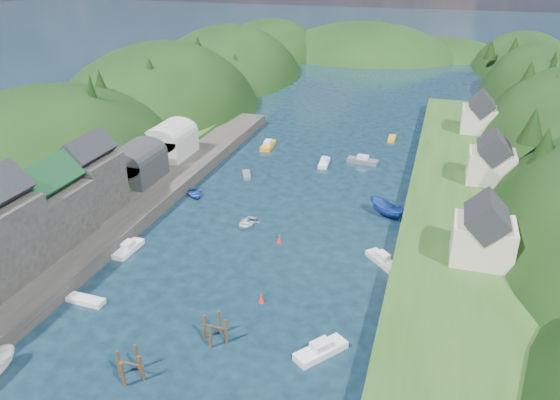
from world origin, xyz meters
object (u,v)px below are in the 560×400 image
(piling_cluster_far, at_px, (215,331))
(channel_buoy_far, at_px, (279,239))
(channel_buoy_near, at_px, (261,299))
(piling_cluster_near, at_px, (130,368))

(piling_cluster_far, bearing_deg, channel_buoy_far, 89.32)
(piling_cluster_far, distance_m, channel_buoy_far, 21.48)
(channel_buoy_near, bearing_deg, piling_cluster_far, -107.35)
(piling_cluster_far, distance_m, channel_buoy_near, 7.97)
(piling_cluster_near, relative_size, piling_cluster_far, 1.02)
(piling_cluster_near, xyz_separation_m, channel_buoy_far, (5.68, 28.73, -0.66))
(piling_cluster_near, relative_size, channel_buoy_far, 3.11)
(piling_cluster_far, relative_size, channel_buoy_far, 3.06)
(piling_cluster_near, distance_m, channel_buoy_far, 29.30)
(piling_cluster_far, relative_size, channel_buoy_near, 3.06)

